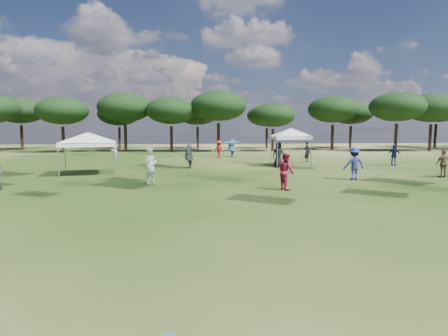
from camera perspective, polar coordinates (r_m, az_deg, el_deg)
The scene contains 4 objects.
tree_line at distance 49.95m, azimuth -2.13°, elevation 8.91°, with size 108.78×17.63×7.77m.
tent_left at distance 24.71m, azimuth -20.02°, elevation 4.84°, with size 6.51×6.51×2.93m.
tent_right at distance 29.02m, azimuth 10.12°, elevation 5.75°, with size 5.42×5.42×3.21m.
festival_crowd at distance 28.12m, azimuth -0.26°, elevation 2.00°, with size 29.28×22.17×1.92m.
Camera 1 is at (-0.23, -2.41, 2.82)m, focal length 30.00 mm.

